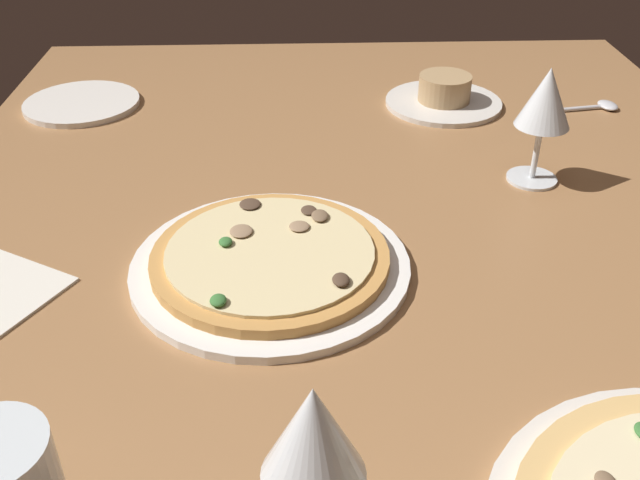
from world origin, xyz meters
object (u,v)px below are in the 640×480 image
(wine_glass_near, at_px, (545,103))
(side_plate, at_px, (82,103))
(pizza_main, at_px, (270,261))
(ramekin_on_saucer, at_px, (444,95))
(spoon, at_px, (602,106))
(wine_glass_far, at_px, (313,440))

(wine_glass_near, bearing_deg, side_plate, -112.97)
(pizza_main, bearing_deg, ramekin_on_saucer, 148.92)
(spoon, bearing_deg, side_plate, -93.04)
(wine_glass_near, relative_size, spoon, 1.56)
(side_plate, bearing_deg, wine_glass_near, 67.03)
(pizza_main, bearing_deg, wine_glass_far, 6.33)
(pizza_main, height_order, wine_glass_near, wine_glass_near)
(wine_glass_near, height_order, spoon, wine_glass_near)
(pizza_main, xyz_separation_m, ramekin_on_saucer, (-0.45, 0.27, 0.00))
(side_plate, bearing_deg, spoon, 86.96)
(pizza_main, distance_m, spoon, 0.67)
(wine_glass_far, xyz_separation_m, wine_glass_near, (-0.52, 0.30, 0.01))
(wine_glass_far, relative_size, side_plate, 0.80)
(wine_glass_far, bearing_deg, pizza_main, -173.67)
(pizza_main, height_order, ramekin_on_saucer, ramekin_on_saucer)
(wine_glass_far, relative_size, wine_glass_near, 0.95)
(pizza_main, distance_m, wine_glass_near, 0.40)
(wine_glass_far, distance_m, wine_glass_near, 0.60)
(wine_glass_near, bearing_deg, pizza_main, -60.68)
(ramekin_on_saucer, bearing_deg, wine_glass_near, 15.17)
(pizza_main, bearing_deg, side_plate, -146.24)
(pizza_main, relative_size, wine_glass_near, 1.96)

